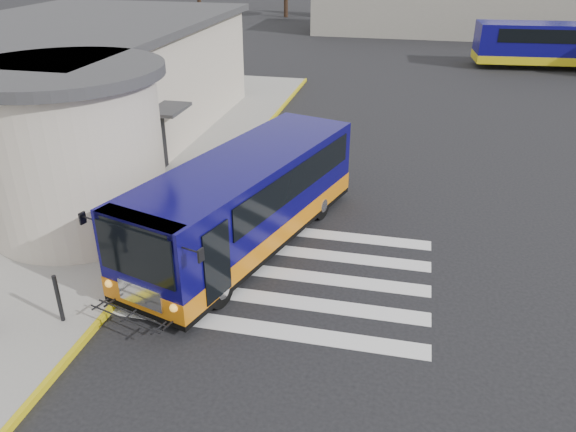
% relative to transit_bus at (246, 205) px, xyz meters
% --- Properties ---
extents(ground, '(140.00, 140.00, 0.00)m').
position_rel_transit_bus_xyz_m(ground, '(1.77, -0.54, -1.28)').
color(ground, black).
rests_on(ground, ground).
extents(sidewalk, '(10.00, 34.00, 0.15)m').
position_rel_transit_bus_xyz_m(sidewalk, '(-7.23, 3.46, -1.21)').
color(sidewalk, gray).
rests_on(sidewalk, ground).
extents(curb_strip, '(0.12, 34.00, 0.16)m').
position_rel_transit_bus_xyz_m(curb_strip, '(-2.28, 3.46, -1.20)').
color(curb_strip, gold).
rests_on(curb_strip, ground).
extents(station_building, '(12.70, 18.70, 4.80)m').
position_rel_transit_bus_xyz_m(station_building, '(-9.07, 6.37, 1.29)').
color(station_building, '#B8AE9B').
rests_on(station_building, ground).
extents(crosswalk, '(8.00, 5.35, 0.01)m').
position_rel_transit_bus_xyz_m(crosswalk, '(1.27, -1.34, -1.28)').
color(crosswalk, silver).
rests_on(crosswalk, ground).
extents(depot_building, '(26.40, 8.40, 4.20)m').
position_rel_transit_bus_xyz_m(depot_building, '(7.77, 41.46, 0.82)').
color(depot_building, gray).
rests_on(depot_building, ground).
extents(transit_bus, '(5.35, 9.76, 2.68)m').
position_rel_transit_bus_xyz_m(transit_bus, '(0.00, 0.00, 0.00)').
color(transit_bus, '#0A0751').
rests_on(transit_bus, ground).
extents(pedestrian_b, '(0.97, 1.05, 1.74)m').
position_rel_transit_bus_xyz_m(pedestrian_b, '(-4.56, -0.51, -0.26)').
color(pedestrian_b, black).
rests_on(pedestrian_b, sidewalk).
extents(bollard, '(0.10, 0.10, 1.21)m').
position_rel_transit_bus_xyz_m(bollard, '(-3.07, -4.63, -0.52)').
color(bollard, black).
rests_on(bollard, sidewalk).
extents(far_bus_a, '(9.90, 3.53, 2.50)m').
position_rel_transit_bus_xyz_m(far_bus_a, '(12.95, 27.83, 0.35)').
color(far_bus_a, '#0C075B').
rests_on(far_bus_a, ground).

